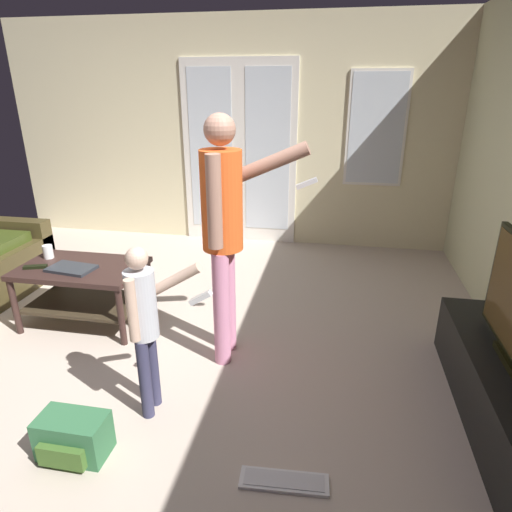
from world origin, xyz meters
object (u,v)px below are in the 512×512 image
laptop_closed (71,268)px  cup_near_edge (48,252)px  coffee_table (83,282)px  tv_stand (503,393)px  person_child (145,318)px  loose_keyboard (284,481)px  backpack (73,437)px  tv_remote_black (35,267)px  person_adult (225,221)px

laptop_closed → cup_near_edge: (-0.32, 0.19, 0.04)m
coffee_table → laptop_closed: (-0.03, -0.08, 0.15)m
tv_stand → cup_near_edge: size_ratio=14.51×
tv_stand → person_child: person_child is taller
coffee_table → loose_keyboard: 2.23m
coffee_table → loose_keyboard: (1.79, -1.28, -0.35)m
person_child → cup_near_edge: (-1.30, 1.01, -0.07)m
tv_stand → coffee_table: bearing=168.2°
backpack → tv_remote_black: (-1.00, 1.20, 0.40)m
loose_keyboard → backpack: bearing=-179.0°
tv_stand → tv_remote_black: bearing=171.1°
laptop_closed → cup_near_edge: cup_near_edge is taller
coffee_table → backpack: size_ratio=2.66×
coffee_table → loose_keyboard: coffee_table is taller
loose_keyboard → tv_stand: bearing=29.5°
backpack → loose_keyboard: bearing=1.0°
person_adult → loose_keyboard: person_adult is taller
laptop_closed → tv_remote_black: (-0.30, -0.02, -0.00)m
person_child → tv_remote_black: size_ratio=6.14×
coffee_table → tv_remote_black: bearing=-162.3°
person_adult → tv_remote_black: 1.66m
tv_stand → person_child: bearing=-172.2°
tv_stand → person_adult: size_ratio=0.95×
person_child → loose_keyboard: person_child is taller
coffee_table → tv_remote_black: (-0.32, -0.10, 0.15)m
person_adult → laptop_closed: (-1.28, 0.16, -0.50)m
coffee_table → tv_remote_black: 0.37m
loose_keyboard → cup_near_edge: size_ratio=4.08×
backpack → person_child: bearing=56.0°
tv_stand → backpack: bearing=-163.4°
loose_keyboard → tv_remote_black: size_ratio=2.63×
tv_remote_black → coffee_table: bearing=-1.5°
loose_keyboard → cup_near_edge: cup_near_edge is taller
person_child → loose_keyboard: bearing=-24.6°
backpack → cup_near_edge: (-1.03, 1.41, 0.44)m
tv_stand → loose_keyboard: tv_stand is taller
backpack → laptop_closed: size_ratio=1.03×
person_child → cup_near_edge: size_ratio=9.53×
cup_near_edge → person_adult: bearing=-12.6°
loose_keyboard → tv_remote_black: tv_remote_black is taller
coffee_table → backpack: bearing=-62.6°
person_adult → backpack: (-0.57, -1.05, -0.90)m
person_child → tv_remote_black: bearing=148.1°
coffee_table → tv_stand: (2.96, -0.62, -0.17)m
coffee_table → person_child: size_ratio=0.91×
person_child → tv_remote_black: (-1.27, 0.79, -0.12)m
tv_stand → cup_near_edge: bearing=167.5°
laptop_closed → loose_keyboard: bearing=-26.0°
person_adult → tv_remote_black: (-1.57, 0.14, -0.50)m
backpack → loose_keyboard: size_ratio=0.80×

